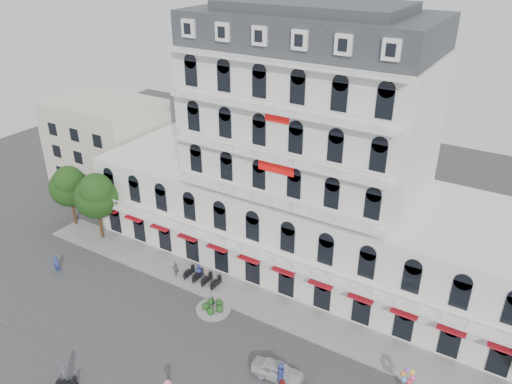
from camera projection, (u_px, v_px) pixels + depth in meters
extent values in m
plane|color=#38383A|center=(200.00, 366.00, 39.79)|extent=(120.00, 120.00, 0.00)
cube|color=gray|center=(258.00, 302.00, 46.61)|extent=(53.00, 4.00, 0.16)
cube|color=silver|center=(303.00, 220.00, 51.45)|extent=(45.00, 14.00, 9.00)
cube|color=silver|center=(309.00, 118.00, 46.47)|extent=(22.00, 12.00, 13.00)
cube|color=#2D3035|center=(313.00, 29.00, 42.84)|extent=(21.56, 11.76, 3.00)
cube|color=#2D3035|center=(314.00, 6.00, 41.98)|extent=(15.84, 8.64, 0.80)
cube|color=#B21523|center=(267.00, 264.00, 46.20)|extent=(40.50, 1.00, 0.15)
cube|color=red|center=(276.00, 165.00, 42.94)|extent=(3.50, 0.10, 1.40)
cube|color=beige|center=(108.00, 145.00, 66.22)|extent=(14.00, 10.00, 12.00)
cylinder|color=gray|center=(213.00, 309.00, 45.70)|extent=(3.20, 3.20, 0.24)
cylinder|color=black|center=(213.00, 302.00, 45.34)|extent=(0.08, 0.08, 1.40)
sphere|color=#204316|center=(220.00, 309.00, 45.22)|extent=(0.70, 0.70, 0.70)
sphere|color=#204316|center=(220.00, 303.00, 45.95)|extent=(0.70, 0.70, 0.70)
sphere|color=#204316|center=(211.00, 302.00, 46.13)|extent=(0.70, 0.70, 0.70)
sphere|color=#204316|center=(206.00, 307.00, 45.51)|extent=(0.70, 0.70, 0.70)
sphere|color=#204316|center=(211.00, 311.00, 44.94)|extent=(0.70, 0.70, 0.70)
cylinder|color=#382314|center=(74.00, 212.00, 58.67)|extent=(0.36, 0.36, 3.52)
sphere|color=#143C13|center=(69.00, 187.00, 57.22)|extent=(4.48, 4.48, 4.48)
sphere|color=#143C13|center=(69.00, 181.00, 56.29)|extent=(3.52, 3.52, 3.52)
sphere|color=#143C13|center=(68.00, 181.00, 57.34)|extent=(3.20, 3.20, 3.20)
cylinder|color=#382314|center=(101.00, 224.00, 55.92)|extent=(0.36, 0.36, 3.74)
sphere|color=#143C13|center=(96.00, 197.00, 54.38)|extent=(4.76, 4.76, 4.76)
sphere|color=#143C13|center=(96.00, 190.00, 53.42)|extent=(3.74, 3.74, 3.74)
sphere|color=#143C13|center=(95.00, 190.00, 54.48)|extent=(3.40, 3.40, 3.40)
imported|color=silver|center=(278.00, 371.00, 38.43)|extent=(4.28, 2.09, 1.41)
cube|color=black|center=(66.00, 383.00, 37.59)|extent=(1.39, 1.22, 0.35)
torus|color=black|center=(74.00, 384.00, 37.78)|extent=(0.54, 0.47, 0.60)
imported|color=#4C4D53|center=(64.00, 375.00, 37.21)|extent=(0.81, 0.78, 1.87)
cube|color=maroon|center=(281.00, 380.00, 37.80)|extent=(1.31, 1.30, 0.35)
torus|color=black|center=(278.00, 377.00, 38.39)|extent=(0.51, 0.51, 0.60)
imported|color=navy|center=(281.00, 373.00, 37.43)|extent=(1.03, 1.02, 1.80)
imported|color=navy|center=(199.00, 272.00, 49.71)|extent=(0.91, 0.75, 1.59)
imported|color=slate|center=(176.00, 270.00, 49.87)|extent=(1.01, 0.55, 1.64)
imported|color=navy|center=(57.00, 265.00, 50.55)|extent=(0.81, 0.70, 1.88)
sphere|color=#E54C99|center=(413.00, 378.00, 36.14)|extent=(0.44, 0.44, 0.44)
sphere|color=yellow|center=(412.00, 372.00, 36.36)|extent=(0.44, 0.44, 0.44)
sphere|color=#994CD8|center=(407.00, 370.00, 36.51)|extent=(0.44, 0.44, 0.44)
sphere|color=orange|center=(403.00, 374.00, 36.45)|extent=(0.44, 0.44, 0.44)
sphere|color=#4CB2E5|center=(404.00, 380.00, 36.24)|extent=(0.44, 0.44, 0.44)
sphere|color=#D8334C|center=(409.00, 382.00, 36.10)|extent=(0.44, 0.44, 0.44)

